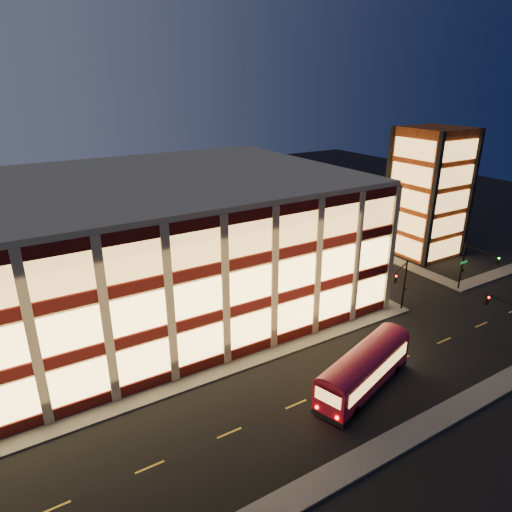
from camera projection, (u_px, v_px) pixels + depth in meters
ground at (217, 381)px, 38.91m from camera, size 200.00×200.00×0.00m
sidewalk_office_south at (179, 385)px, 38.22m from camera, size 54.00×2.00×0.15m
sidewalk_office_east at (309, 263)px, 63.59m from camera, size 2.00×30.00×0.15m
sidewalk_tower_south at (488, 277)px, 59.15m from camera, size 14.00×2.00×0.15m
sidewalk_tower_west at (367, 249)px, 68.94m from camera, size 2.00×30.00×0.15m
sidewalk_near at (311, 489)px, 28.55m from camera, size 100.00×2.00×0.15m
office_building at (118, 249)px, 48.30m from camera, size 50.45×30.45×14.50m
stair_tower at (428, 193)px, 64.60m from camera, size 8.60×8.60×18.00m
traffic_signal_far at (401, 280)px, 48.42m from camera, size 3.79×1.87×6.00m
traffic_signal_right at (474, 262)px, 53.24m from camera, size 1.20×4.37×6.00m
traffic_signal_near at (511, 322)px, 40.09m from camera, size 0.32×4.45×6.00m
trolley_bus at (364, 367)px, 37.25m from camera, size 11.28×5.90×3.71m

